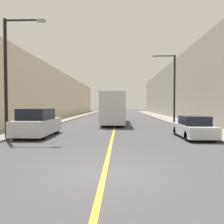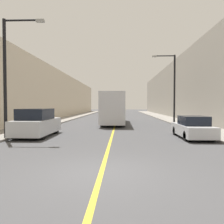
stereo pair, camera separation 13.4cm
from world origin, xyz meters
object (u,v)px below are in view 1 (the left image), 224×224
at_px(street_lamp_right, 172,84).
at_px(parked_suv_left, 38,124).
at_px(bus, 114,108).
at_px(street_lamp_left, 9,70).
at_px(car_right_near, 193,128).

bearing_deg(street_lamp_right, parked_suv_left, -139.32).
bearing_deg(bus, street_lamp_left, -117.51).
height_order(bus, street_lamp_left, street_lamp_left).
distance_m(car_right_near, street_lamp_right, 11.05).
xyz_separation_m(bus, street_lamp_right, (6.59, -0.52, 2.64)).
bearing_deg(parked_suv_left, street_lamp_right, 40.68).
distance_m(bus, car_right_near, 12.21).
bearing_deg(bus, car_right_near, -63.01).
bearing_deg(street_lamp_left, car_right_near, 5.08).
relative_size(car_right_near, street_lamp_right, 0.56).
height_order(car_right_near, street_lamp_right, street_lamp_right).
height_order(bus, car_right_near, bus).
bearing_deg(parked_suv_left, street_lamp_left, -130.52).
distance_m(bus, street_lamp_left, 13.62).
height_order(parked_suv_left, car_right_near, parked_suv_left).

